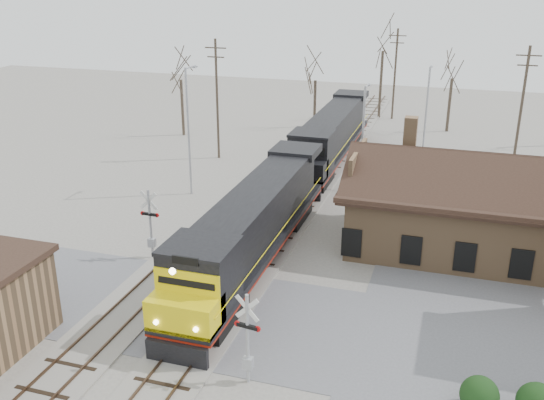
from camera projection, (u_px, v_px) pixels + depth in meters
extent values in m
plane|color=#9D988D|center=(216.00, 315.00, 31.04)|extent=(140.00, 140.00, 0.00)
cube|color=#5C5C61|center=(216.00, 314.00, 31.03)|extent=(60.00, 9.00, 0.03)
cube|color=#9D988D|center=(294.00, 210.00, 44.40)|extent=(3.40, 90.00, 0.12)
cube|color=#473323|center=(284.00, 208.00, 44.56)|extent=(0.08, 90.00, 0.14)
cube|color=#473323|center=(303.00, 210.00, 44.16)|extent=(0.08, 90.00, 0.14)
cube|color=#9D988D|center=(236.00, 204.00, 45.66)|extent=(3.40, 90.00, 0.12)
cube|color=#473323|center=(227.00, 201.00, 45.82)|extent=(0.08, 90.00, 0.14)
cube|color=#473323|center=(245.00, 203.00, 45.42)|extent=(0.08, 90.00, 0.14)
cube|color=#8E6B49|center=(467.00, 220.00, 37.68)|extent=(14.00, 8.00, 4.00)
cube|color=black|center=(471.00, 188.00, 36.93)|extent=(15.20, 9.20, 0.30)
cube|color=black|center=(473.00, 184.00, 34.53)|extent=(15.00, 4.71, 2.66)
cube|color=black|center=(473.00, 162.00, 38.63)|extent=(15.00, 4.71, 2.66)
cube|color=#8E6B49|center=(410.00, 134.00, 38.43)|extent=(0.80, 0.80, 2.20)
cube|color=black|center=(210.00, 311.00, 30.24)|extent=(2.65, 4.24, 1.06)
cube|color=black|center=(287.00, 213.00, 42.54)|extent=(2.65, 4.24, 1.06)
cube|color=black|center=(255.00, 241.00, 36.09)|extent=(3.18, 21.22, 0.37)
cube|color=maroon|center=(255.00, 244.00, 36.17)|extent=(3.20, 21.22, 0.13)
cube|color=black|center=(262.00, 207.00, 36.69)|extent=(2.76, 15.38, 2.97)
cube|color=black|center=(201.00, 275.00, 28.50)|extent=(3.18, 2.97, 2.97)
cube|color=yellow|center=(185.00, 311.00, 27.21)|extent=(3.18, 1.91, 1.49)
cube|color=black|center=(177.00, 354.00, 26.84)|extent=(2.97, 0.25, 1.06)
cylinder|color=#FFF2CC|center=(172.00, 271.00, 25.46)|extent=(0.30, 0.10, 0.30)
cube|color=black|center=(314.00, 178.00, 49.62)|extent=(2.65, 4.24, 1.06)
cube|color=black|center=(346.00, 137.00, 61.92)|extent=(2.65, 4.24, 1.06)
cube|color=black|center=(332.00, 146.00, 55.47)|extent=(3.18, 21.22, 0.37)
cube|color=maroon|center=(332.00, 149.00, 55.55)|extent=(3.20, 21.22, 0.13)
cube|color=black|center=(335.00, 126.00, 56.07)|extent=(2.76, 15.38, 2.97)
cube|color=black|center=(312.00, 152.00, 47.88)|extent=(3.18, 2.97, 2.97)
cube|color=black|center=(306.00, 170.00, 46.59)|extent=(3.18, 1.91, 1.49)
cube|color=black|center=(302.00, 194.00, 46.21)|extent=(2.97, 0.25, 1.06)
cylinder|color=#A5A8AD|center=(248.00, 339.00, 25.22)|extent=(0.15, 0.15, 4.25)
cube|color=silver|center=(247.00, 308.00, 24.69)|extent=(1.11, 0.19, 1.11)
cube|color=silver|center=(247.00, 308.00, 24.69)|extent=(1.11, 0.19, 1.11)
cube|color=black|center=(247.00, 326.00, 24.99)|extent=(0.97, 0.28, 0.16)
cylinder|color=#B20C0C|center=(237.00, 324.00, 25.18)|extent=(0.26, 0.11, 0.25)
cylinder|color=#B20C0C|center=(258.00, 329.00, 24.80)|extent=(0.26, 0.11, 0.25)
cube|color=#A5A8AD|center=(248.00, 363.00, 25.63)|extent=(0.42, 0.32, 0.53)
cylinder|color=#A5A8AD|center=(150.00, 224.00, 36.47)|extent=(0.15, 0.15, 4.40)
cube|color=silver|center=(149.00, 200.00, 35.92)|extent=(1.15, 0.10, 1.15)
cube|color=silver|center=(149.00, 200.00, 35.92)|extent=(1.15, 0.10, 1.15)
cube|color=black|center=(150.00, 214.00, 36.23)|extent=(1.00, 0.20, 0.16)
cylinder|color=#B20C0C|center=(157.00, 215.00, 36.07)|extent=(0.27, 0.09, 0.26)
cylinder|color=#B20C0C|center=(142.00, 213.00, 36.39)|extent=(0.27, 0.09, 0.26)
cube|color=#A5A8AD|center=(152.00, 243.00, 36.90)|extent=(0.44, 0.33, 0.55)
sphere|color=black|center=(479.00, 395.00, 23.97)|extent=(1.55, 1.55, 1.55)
cylinder|color=#A5A8AD|center=(188.00, 133.00, 46.14)|extent=(0.18, 0.18, 9.87)
cylinder|color=#A5A8AD|center=(190.00, 67.00, 45.23)|extent=(0.12, 1.80, 0.12)
cube|color=#A5A8AD|center=(195.00, 67.00, 45.98)|extent=(0.25, 0.50, 0.12)
cylinder|color=#A5A8AD|center=(363.00, 139.00, 47.31)|extent=(0.18, 0.18, 8.32)
cylinder|color=#A5A8AD|center=(367.00, 86.00, 46.67)|extent=(0.12, 1.80, 0.12)
cube|color=#A5A8AD|center=(369.00, 85.00, 47.42)|extent=(0.25, 0.50, 0.12)
cylinder|color=#A5A8AD|center=(426.00, 112.00, 56.48)|extent=(0.18, 0.18, 8.32)
cylinder|color=#A5A8AD|center=(431.00, 67.00, 55.84)|extent=(0.12, 1.80, 0.12)
cube|color=#A5A8AD|center=(431.00, 67.00, 56.59)|extent=(0.25, 0.50, 0.12)
cylinder|color=#382D23|center=(217.00, 100.00, 55.17)|extent=(0.24, 0.24, 10.93)
cube|color=#382D23|center=(215.00, 48.00, 53.52)|extent=(2.00, 0.10, 0.10)
cube|color=#382D23|center=(216.00, 57.00, 53.80)|extent=(1.60, 0.10, 0.10)
cylinder|color=#382D23|center=(395.00, 75.00, 70.31)|extent=(0.24, 0.24, 10.42)
cube|color=#382D23|center=(398.00, 36.00, 68.75)|extent=(2.00, 0.10, 0.10)
cube|color=#382D23|center=(397.00, 43.00, 69.03)|extent=(1.60, 0.10, 0.10)
cylinder|color=#382D23|center=(521.00, 111.00, 51.01)|extent=(0.24, 0.24, 10.84)
cube|color=#382D23|center=(529.00, 55.00, 49.38)|extent=(2.00, 0.10, 0.10)
cube|color=#382D23|center=(528.00, 65.00, 49.66)|extent=(1.60, 0.10, 0.10)
cylinder|color=#382D23|center=(182.00, 108.00, 63.99)|extent=(0.32, 0.32, 5.90)
cylinder|color=#382D23|center=(315.00, 104.00, 67.64)|extent=(0.32, 0.32, 5.20)
cylinder|color=#382D23|center=(381.00, 85.00, 71.45)|extent=(0.32, 0.32, 7.82)
cylinder|color=#382D23|center=(449.00, 105.00, 65.51)|extent=(0.32, 0.32, 5.77)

